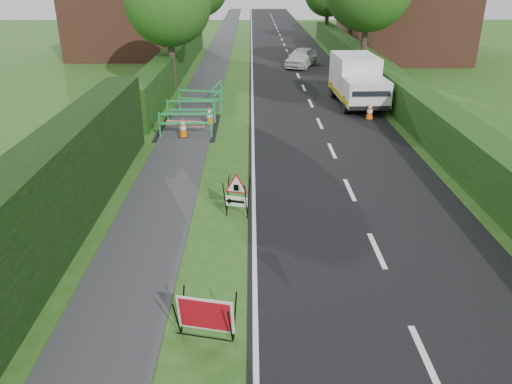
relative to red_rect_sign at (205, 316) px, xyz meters
name	(u,v)px	position (x,y,z in m)	size (l,w,h in m)	color
ground	(271,276)	(1.22, 1.96, -0.49)	(120.00, 120.00, 0.00)	#264E16
road_surface	(285,46)	(3.72, 36.96, -0.49)	(6.00, 90.00, 0.02)	black
footpath	(221,46)	(-1.78, 36.96, -0.48)	(2.00, 90.00, 0.02)	#2D2D30
hedge_west_near	(37,277)	(-3.78, 1.96, -0.49)	(1.10, 18.00, 2.50)	black
hedge_west_far	(177,76)	(-3.78, 23.96, -0.49)	(1.00, 24.00, 1.80)	#14380F
hedge_east	(387,99)	(7.72, 17.96, -0.49)	(1.20, 50.00, 1.50)	#14380F
house_west	(121,16)	(-8.78, 31.96, 2.41)	(7.50, 7.40, 7.88)	brown
house_east_a	(412,18)	(12.22, 29.96, 2.41)	(7.50, 7.40, 7.88)	brown
house_east_b	(380,5)	(13.22, 43.96, 2.41)	(7.50, 7.40, 7.88)	brown
tree_nw	(168,2)	(-3.38, 19.96, 3.99)	(4.40, 4.40, 6.70)	#2D2116
red_rect_sign	(205,316)	(0.00, 0.00, 0.00)	(1.10, 0.81, 0.85)	black
triangle_sign	(235,192)	(0.39, 4.73, 0.24)	(0.88, 0.88, 1.05)	black
works_van	(357,79)	(5.90, 16.92, 0.69)	(2.11, 4.97, 2.23)	silver
traffic_cone_0	(370,111)	(5.97, 14.14, -0.10)	(0.38, 0.38, 0.79)	black
traffic_cone_1	(382,103)	(6.82, 15.39, -0.10)	(0.38, 0.38, 0.79)	black
traffic_cone_2	(358,90)	(6.23, 18.12, -0.10)	(0.38, 0.38, 0.79)	black
traffic_cone_3	(183,127)	(-1.85, 11.69, -0.10)	(0.38, 0.38, 0.79)	black
traffic_cone_4	(210,115)	(-0.94, 13.43, -0.10)	(0.38, 0.38, 0.79)	black
ped_barrier_0	(185,121)	(-1.75, 11.71, 0.14)	(2.07, 0.39, 1.00)	green
ped_barrier_1	(191,108)	(-1.74, 13.76, 0.14)	(2.06, 0.37, 1.00)	green
ped_barrier_2	(200,97)	(-1.56, 15.69, 0.14)	(2.09, 0.79, 1.00)	green
ped_barrier_3	(217,91)	(-0.83, 16.91, 0.14)	(0.67, 2.09, 1.00)	green
redwhite_plank	(186,135)	(-1.79, 11.98, -0.49)	(1.50, 0.04, 0.25)	red
hatchback_car	(301,57)	(4.19, 27.12, 0.13)	(1.48, 3.67, 1.25)	silver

